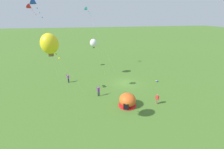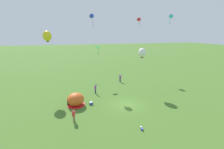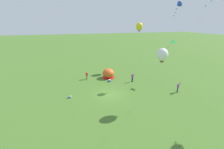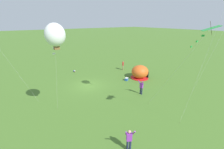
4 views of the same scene
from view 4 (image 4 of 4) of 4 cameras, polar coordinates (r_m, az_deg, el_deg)
ground_plane at (r=21.58m, az=-8.93°, el=-4.16°), size 300.00×300.00×0.00m
popup_tent at (r=24.13m, az=10.59°, el=0.91°), size 2.81×2.81×2.10m
cooler_box at (r=23.10m, az=5.54°, el=-1.76°), size 0.64×0.56×0.44m
toddler_crawling at (r=27.55m, az=-14.12°, el=1.25°), size 0.27×0.55×0.32m
person_watching_sky at (r=18.86m, az=11.12°, el=-4.64°), size 0.55×0.69×1.89m
person_near_tent at (r=27.77m, az=4.20°, el=3.66°), size 0.43×0.46×1.72m
person_arms_raised at (r=11.31m, az=6.55°, el=-23.24°), size 0.72×0.65×1.89m
kite_green at (r=11.60m, az=32.57°, el=13.51°), size 1.82×5.85×8.68m
kite_white at (r=12.29m, az=-20.87°, el=13.87°), size 1.53×3.27×8.57m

